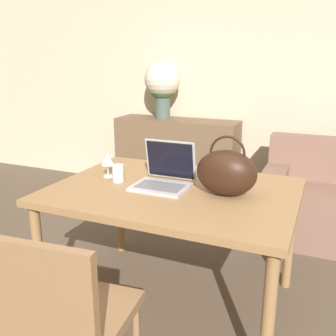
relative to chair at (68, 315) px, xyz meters
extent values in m
cube|color=beige|center=(0.23, 3.04, 0.85)|extent=(10.00, 0.06, 2.70)
cube|color=olive|center=(0.09, 0.91, 0.24)|extent=(1.41, 1.04, 0.04)
cylinder|color=olive|center=(-0.56, 0.45, -0.14)|extent=(0.06, 0.06, 0.73)
cylinder|color=olive|center=(0.73, 0.45, -0.14)|extent=(0.06, 0.06, 0.73)
cylinder|color=olive|center=(-0.56, 1.37, -0.14)|extent=(0.06, 0.06, 0.73)
cylinder|color=olive|center=(0.73, 1.37, -0.14)|extent=(0.06, 0.06, 0.73)
cube|color=olive|center=(-0.01, 0.07, -0.06)|extent=(0.48, 0.48, 0.05)
cube|color=olive|center=(0.01, -0.13, 0.17)|extent=(0.42, 0.08, 0.41)
cylinder|color=olive|center=(-0.21, 0.24, -0.29)|extent=(0.04, 0.04, 0.42)
cube|color=#7F5B4C|center=(0.50, 2.29, -0.22)|extent=(0.20, 0.86, 0.56)
cube|color=brown|center=(-0.64, 2.76, -0.07)|extent=(1.36, 0.40, 0.87)
cube|color=#ADADB2|center=(0.02, 0.87, 0.27)|extent=(0.32, 0.25, 0.02)
cube|color=slate|center=(0.02, 0.87, 0.28)|extent=(0.27, 0.16, 0.00)
cube|color=#ADADB2|center=(0.02, 1.03, 0.40)|extent=(0.32, 0.05, 0.25)
cube|color=black|center=(0.02, 1.02, 0.40)|extent=(0.30, 0.05, 0.22)
cylinder|color=silver|center=(-0.28, 0.89, 0.32)|extent=(0.07, 0.07, 0.11)
cylinder|color=silver|center=(-0.39, 0.95, 0.27)|extent=(0.06, 0.06, 0.01)
cylinder|color=silver|center=(-0.39, 0.95, 0.31)|extent=(0.01, 0.01, 0.07)
cone|color=silver|center=(-0.39, 0.95, 0.38)|extent=(0.08, 0.08, 0.07)
ellipsoid|color=black|center=(0.40, 0.91, 0.39)|extent=(0.34, 0.20, 0.26)
torus|color=black|center=(0.40, 0.91, 0.50)|extent=(0.20, 0.01, 0.20)
cylinder|color=#47564C|center=(-0.82, 2.77, 0.51)|extent=(0.17, 0.17, 0.28)
sphere|color=#3D6B38|center=(-0.82, 2.77, 0.71)|extent=(0.29, 0.29, 0.29)
sphere|color=beige|center=(-0.82, 2.77, 0.79)|extent=(0.39, 0.39, 0.39)
camera|label=1|loc=(0.88, -1.02, 0.99)|focal=40.00mm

